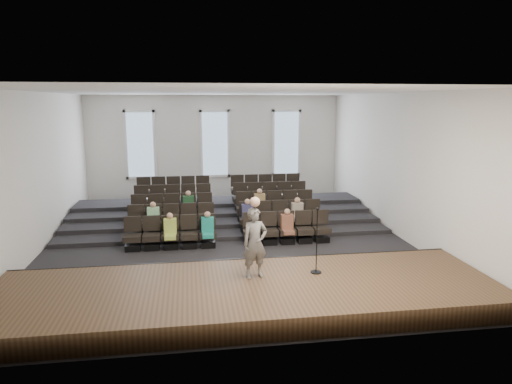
% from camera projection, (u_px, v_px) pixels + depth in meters
% --- Properties ---
extents(ground, '(14.00, 14.00, 0.00)m').
position_uv_depth(ground, '(228.00, 240.00, 15.67)').
color(ground, black).
rests_on(ground, ground).
extents(ceiling, '(12.00, 14.00, 0.02)m').
position_uv_depth(ceiling, '(227.00, 91.00, 14.69)').
color(ceiling, white).
rests_on(ceiling, ground).
extents(wall_back, '(12.00, 0.04, 5.00)m').
position_uv_depth(wall_back, '(215.00, 148.00, 21.99)').
color(wall_back, white).
rests_on(wall_back, ground).
extents(wall_front, '(12.00, 0.04, 5.00)m').
position_uv_depth(wall_front, '(261.00, 223.00, 8.37)').
color(wall_front, white).
rests_on(wall_front, ground).
extents(wall_left, '(0.04, 14.00, 5.00)m').
position_uv_depth(wall_left, '(36.00, 173.00, 14.31)').
color(wall_left, white).
rests_on(wall_left, ground).
extents(wall_right, '(0.04, 14.00, 5.00)m').
position_uv_depth(wall_right, '(398.00, 165.00, 16.05)').
color(wall_right, white).
rests_on(wall_right, ground).
extents(stage, '(11.80, 3.60, 0.50)m').
position_uv_depth(stage, '(248.00, 295.00, 10.67)').
color(stage, '#4F3721').
rests_on(stage, ground).
extents(stage_lip, '(11.80, 0.06, 0.52)m').
position_uv_depth(stage_lip, '(239.00, 268.00, 12.39)').
color(stage_lip, black).
rests_on(stage_lip, ground).
extents(risers, '(11.80, 4.80, 0.60)m').
position_uv_depth(risers, '(222.00, 213.00, 18.70)').
color(risers, black).
rests_on(risers, ground).
extents(seating_rows, '(6.80, 4.70, 1.67)m').
position_uv_depth(seating_rows, '(225.00, 211.00, 17.03)').
color(seating_rows, black).
rests_on(seating_rows, ground).
extents(windows, '(8.44, 0.10, 3.24)m').
position_uv_depth(windows, '(215.00, 144.00, 21.88)').
color(windows, white).
rests_on(windows, wall_back).
extents(audience, '(5.45, 2.64, 1.10)m').
position_uv_depth(audience, '(227.00, 215.00, 15.82)').
color(audience, '#B2C950').
rests_on(audience, seating_rows).
extents(speaker, '(0.71, 0.56, 1.72)m').
position_uv_depth(speaker, '(255.00, 243.00, 10.92)').
color(speaker, '#615F5B').
rests_on(speaker, stage).
extents(mic_stand, '(0.28, 0.28, 1.67)m').
position_uv_depth(mic_stand, '(316.00, 254.00, 11.27)').
color(mic_stand, black).
rests_on(mic_stand, stage).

